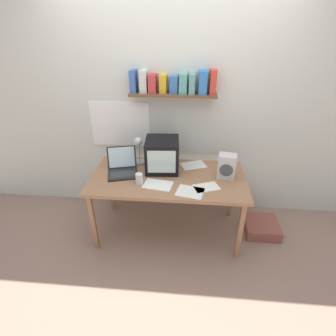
{
  "coord_description": "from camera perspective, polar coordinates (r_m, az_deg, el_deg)",
  "views": [
    {
      "loc": [
        0.2,
        -2.29,
        2.09
      ],
      "look_at": [
        0.0,
        0.0,
        0.81
      ],
      "focal_mm": 28.0,
      "sensor_mm": 36.0,
      "label": 1
    }
  ],
  "objects": [
    {
      "name": "loose_paper_near_monitor",
      "position": [
        2.55,
        -2.21,
        -3.65
      ],
      "size": [
        0.3,
        0.23,
        0.0
      ],
      "rotation": [
        0.0,
        0.0,
        -0.17
      ],
      "color": "white",
      "rests_on": "corner_desk"
    },
    {
      "name": "juice_glass",
      "position": [
        2.55,
        -6.29,
        -2.51
      ],
      "size": [
        0.07,
        0.07,
        0.11
      ],
      "color": "white",
      "rests_on": "corner_desk"
    },
    {
      "name": "printed_handout",
      "position": [
        2.54,
        8.34,
        -4.14
      ],
      "size": [
        0.28,
        0.23,
        0.0
      ],
      "rotation": [
        0.0,
        0.0,
        0.37
      ],
      "color": "white",
      "rests_on": "corner_desk"
    },
    {
      "name": "loose_paper_near_laptop",
      "position": [
        2.45,
        4.82,
        -5.19
      ],
      "size": [
        0.28,
        0.25,
        0.0
      ],
      "rotation": [
        0.0,
        0.0,
        -0.23
      ],
      "color": "white",
      "rests_on": "corner_desk"
    },
    {
      "name": "desk_lamp",
      "position": [
        2.84,
        -6.38,
        4.48
      ],
      "size": [
        0.13,
        0.16,
        0.32
      ],
      "rotation": [
        0.0,
        0.0,
        0.13
      ],
      "color": "silver",
      "rests_on": "corner_desk"
    },
    {
      "name": "ground_plane",
      "position": [
        3.11,
        0.0,
        -13.18
      ],
      "size": [
        12.0,
        12.0,
        0.0
      ],
      "primitive_type": "plane",
      "color": "#9C7A69"
    },
    {
      "name": "open_notebook",
      "position": [
        2.9,
        5.53,
        0.63
      ],
      "size": [
        0.31,
        0.26,
        0.0
      ],
      "rotation": [
        0.0,
        0.0,
        0.38
      ],
      "color": "white",
      "rests_on": "corner_desk"
    },
    {
      "name": "corner_desk",
      "position": [
        2.71,
        0.0,
        -2.9
      ],
      "size": [
        1.58,
        0.79,
        0.71
      ],
      "color": "#A26F4D",
      "rests_on": "ground_plane"
    },
    {
      "name": "space_heater",
      "position": [
        2.68,
        12.64,
        0.4
      ],
      "size": [
        0.19,
        0.16,
        0.25
      ],
      "rotation": [
        0.0,
        0.0,
        -0.15
      ],
      "color": "silver",
      "rests_on": "corner_desk"
    },
    {
      "name": "back_wall",
      "position": [
        2.94,
        0.9,
        13.63
      ],
      "size": [
        5.6,
        0.24,
        2.6
      ],
      "color": "silver",
      "rests_on": "ground_plane"
    },
    {
      "name": "floor_cushion",
      "position": [
        3.23,
        19.64,
        -11.93
      ],
      "size": [
        0.37,
        0.37,
        0.12
      ],
      "color": "#944F41",
      "rests_on": "ground_plane"
    },
    {
      "name": "crt_monitor",
      "position": [
        2.74,
        -1.26,
        2.89
      ],
      "size": [
        0.36,
        0.38,
        0.33
      ],
      "rotation": [
        0.0,
        0.0,
        0.07
      ],
      "color": "black",
      "rests_on": "corner_desk"
    },
    {
      "name": "laptop",
      "position": [
        2.78,
        -9.89,
        0.31
      ],
      "size": [
        0.38,
        0.39,
        0.23
      ],
      "rotation": [
        0.0,
        0.0,
        0.26
      ],
      "color": "#232326",
      "rests_on": "corner_desk"
    }
  ]
}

